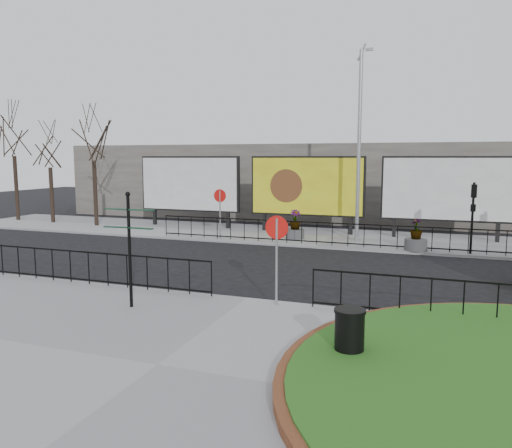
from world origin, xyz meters
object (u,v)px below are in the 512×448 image
at_px(lamp_post, 359,143).
at_px(fingerpost_sign, 129,238).
at_px(litter_bin, 349,334).
at_px(planter_a, 295,228).
at_px(planter_c, 416,239).
at_px(billboard_mid, 307,187).

height_order(lamp_post, fingerpost_sign, lamp_post).
bearing_deg(litter_bin, planter_a, 109.39).
distance_m(lamp_post, planter_c, 5.30).
bearing_deg(lamp_post, litter_bin, -82.21).
distance_m(billboard_mid, lamp_post, 4.23).
relative_size(lamp_post, planter_c, 6.51).
xyz_separation_m(planter_a, planter_c, (5.79, -1.28, -0.06)).
xyz_separation_m(billboard_mid, fingerpost_sign, (-1.16, -14.87, -0.59)).
height_order(lamp_post, planter_a, lamp_post).
height_order(litter_bin, planter_c, planter_c).
height_order(billboard_mid, fingerpost_sign, billboard_mid).
relative_size(lamp_post, planter_a, 6.34).
distance_m(billboard_mid, litter_bin, 17.32).
bearing_deg(planter_c, fingerpost_sign, -121.61).
bearing_deg(planter_a, fingerpost_sign, -95.25).
height_order(billboard_mid, planter_a, billboard_mid).
xyz_separation_m(billboard_mid, litter_bin, (4.99, -16.47, -1.95)).
distance_m(litter_bin, planter_c, 12.93).
xyz_separation_m(litter_bin, planter_a, (-4.99, 14.18, 0.02)).
distance_m(billboard_mid, fingerpost_sign, 14.92).
bearing_deg(fingerpost_sign, lamp_post, 73.70).
bearing_deg(billboard_mid, planter_a, -90.00).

